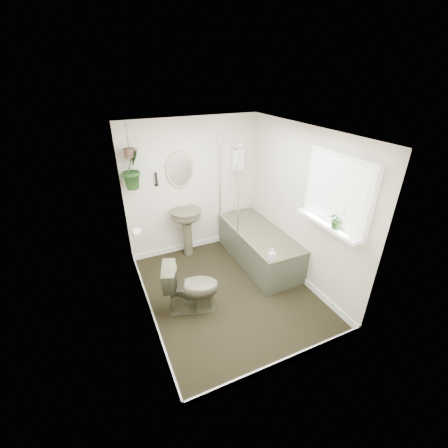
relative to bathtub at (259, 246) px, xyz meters
name	(u,v)px	position (x,y,z in m)	size (l,w,h in m)	color
floor	(228,291)	(-0.80, -0.50, -0.30)	(2.30, 2.80, 0.02)	black
ceiling	(230,131)	(-0.80, -0.50, 2.02)	(2.30, 2.80, 0.02)	white
wall_back	(193,188)	(-0.80, 0.91, 0.86)	(2.30, 0.02, 2.30)	silver
wall_front	(294,285)	(-0.80, -1.91, 0.86)	(2.30, 0.02, 2.30)	silver
wall_left	(139,241)	(-1.96, -0.50, 0.86)	(0.02, 2.80, 2.30)	silver
wall_right	(301,207)	(0.36, -0.50, 0.86)	(0.02, 2.80, 2.30)	silver
skirting	(228,288)	(-0.80, -0.50, -0.24)	(2.30, 2.80, 0.10)	white
bathtub	(259,246)	(0.00, 0.00, 0.00)	(0.72, 1.72, 0.58)	#4B4B37
bath_screen	(229,184)	(-0.33, 0.49, 0.99)	(0.04, 0.72, 1.40)	silver
shower_box	(238,160)	(0.00, 0.84, 1.26)	(0.20, 0.10, 0.35)	white
oval_mirror	(180,170)	(-1.01, 0.87, 1.21)	(0.46, 0.03, 0.62)	tan
wall_sconce	(156,179)	(-1.41, 0.86, 1.11)	(0.04, 0.04, 0.22)	black
toilet_roll_holder	(136,232)	(-1.90, 0.20, 0.61)	(0.11, 0.11, 0.11)	white
window_recess	(338,191)	(0.29, -1.20, 1.36)	(0.08, 1.00, 0.90)	white
window_sill	(328,224)	(0.22, -1.20, 0.94)	(0.18, 1.00, 0.04)	white
window_blinds	(335,192)	(0.24, -1.20, 1.36)	(0.01, 0.86, 0.76)	white
toilet	(191,287)	(-1.40, -0.62, 0.08)	(0.41, 0.72, 0.73)	#4B4B37
pedestal_sink	(187,233)	(-1.01, 0.71, 0.14)	(0.50, 0.43, 0.86)	#4B4B37
sill_plant	(337,220)	(0.21, -1.34, 1.07)	(0.20, 0.17, 0.22)	black
hanging_plant	(132,169)	(-1.77, 0.74, 1.36)	(0.33, 0.26, 0.59)	black
soap_bottle	(272,255)	(-0.28, -0.79, 0.38)	(0.08, 0.08, 0.18)	black
hanging_pot	(130,153)	(-1.77, 0.74, 1.59)	(0.16, 0.16, 0.12)	#432E23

